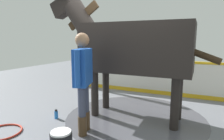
# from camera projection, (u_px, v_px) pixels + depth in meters

# --- Properties ---
(ground_plane) EXTENTS (16.00, 16.00, 0.02)m
(ground_plane) POSITION_uv_depth(u_px,v_px,m) (123.00, 114.00, 4.35)
(ground_plane) COLOR slate
(wet_patch) EXTENTS (2.92, 2.92, 0.00)m
(wet_patch) POSITION_uv_depth(u_px,v_px,m) (135.00, 117.00, 4.19)
(wet_patch) COLOR #4C4C54
(wet_patch) RESTS_ON ground
(barrier_wall) EXTENTS (0.33, 5.20, 1.03)m
(barrier_wall) POSITION_uv_depth(u_px,v_px,m) (156.00, 78.00, 5.88)
(barrier_wall) COLOR silver
(barrier_wall) RESTS_ON ground
(roof_post_near) EXTENTS (0.16, 0.16, 2.61)m
(roof_post_near) POSITION_uv_depth(u_px,v_px,m) (83.00, 49.00, 6.63)
(roof_post_near) COLOR olive
(roof_post_near) RESTS_ON ground
(horse) EXTENTS (1.07, 3.61, 2.67)m
(horse) POSITION_uv_depth(u_px,v_px,m) (130.00, 46.00, 4.01)
(horse) COLOR black
(horse) RESTS_ON ground
(handler) EXTENTS (0.66, 0.38, 1.75)m
(handler) POSITION_uv_depth(u_px,v_px,m) (83.00, 76.00, 3.34)
(handler) COLOR #47331E
(handler) RESTS_ON ground
(bottle_shampoo) EXTENTS (0.07, 0.07, 0.20)m
(bottle_shampoo) POSITION_uv_depth(u_px,v_px,m) (59.00, 136.00, 3.17)
(bottle_shampoo) COLOR #3399CC
(bottle_shampoo) RESTS_ON ground
(bottle_spray) EXTENTS (0.08, 0.08, 0.19)m
(bottle_spray) POSITION_uv_depth(u_px,v_px,m) (56.00, 114.00, 4.09)
(bottle_spray) COLOR blue
(bottle_spray) RESTS_ON ground
(hose_coil) EXTENTS (0.65, 0.65, 0.03)m
(hose_coil) POSITION_uv_depth(u_px,v_px,m) (3.00, 132.00, 3.47)
(hose_coil) COLOR #B72D1E
(hose_coil) RESTS_ON ground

